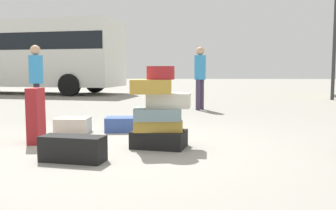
% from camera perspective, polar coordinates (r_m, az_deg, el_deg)
% --- Properties ---
extents(ground_plane, '(80.00, 80.00, 0.00)m').
position_cam_1_polar(ground_plane, '(5.03, -6.78, -6.61)').
color(ground_plane, gray).
extents(suitcase_tower, '(0.83, 0.61, 1.10)m').
position_cam_1_polar(suitcase_tower, '(4.93, -1.39, -1.34)').
color(suitcase_tower, black).
rests_on(suitcase_tower, ground).
extents(suitcase_black_behind_tower, '(0.77, 0.40, 0.30)m').
position_cam_1_polar(suitcase_black_behind_tower, '(4.37, -14.62, -6.60)').
color(suitcase_black_behind_tower, black).
rests_on(suitcase_black_behind_tower, ground).
extents(suitcase_cream_foreground_far, '(0.56, 0.46, 0.25)m').
position_cam_1_polar(suitcase_cream_foreground_far, '(6.36, -14.60, -3.06)').
color(suitcase_cream_foreground_far, beige).
rests_on(suitcase_cream_foreground_far, ground).
extents(suitcase_navy_left_side, '(0.75, 0.47, 0.25)m').
position_cam_1_polar(suitcase_navy_left_side, '(6.31, -6.49, -3.00)').
color(suitcase_navy_left_side, '#334F99').
rests_on(suitcase_navy_left_side, ground).
extents(suitcase_maroon_foreground_near, '(0.18, 0.35, 0.80)m').
position_cam_1_polar(suitcase_maroon_foreground_near, '(5.55, -19.91, -1.59)').
color(suitcase_maroon_foreground_near, maroon).
rests_on(suitcase_maroon_foreground_near, ground).
extents(person_bearded_onlooker, '(0.30, 0.32, 1.59)m').
position_cam_1_polar(person_bearded_onlooker, '(8.50, -19.89, 4.43)').
color(person_bearded_onlooker, black).
rests_on(person_bearded_onlooker, ground).
extents(person_tourist_with_camera, '(0.30, 0.31, 1.66)m').
position_cam_1_polar(person_tourist_with_camera, '(9.70, 5.02, 5.07)').
color(person_tourist_with_camera, '#3F334C').
rests_on(person_tourist_with_camera, ground).
extents(parked_bus, '(9.13, 3.87, 3.15)m').
position_cam_1_polar(parked_bus, '(17.81, -21.60, 7.60)').
color(parked_bus, silver).
rests_on(parked_bus, ground).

